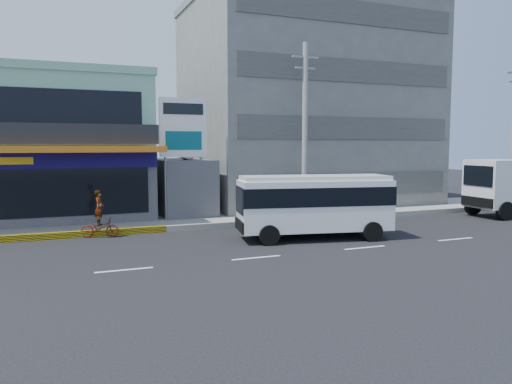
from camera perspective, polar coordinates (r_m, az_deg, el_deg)
ground at (r=19.46m, az=0.04°, el=-7.54°), size 120.00×120.00×0.00m
sidewalk at (r=29.97m, az=1.93°, el=-2.68°), size 70.00×5.00×0.30m
shop_building at (r=31.48m, az=-23.87°, el=4.28°), size 12.40×11.70×8.00m
concrete_building at (r=36.92m, az=5.56°, el=9.47°), size 16.00×12.00×14.00m
gap_structure at (r=30.52m, az=-8.61°, el=0.43°), size 3.00×6.00×3.50m
satellite_dish at (r=29.45m, az=-8.19°, el=3.82°), size 1.50×1.50×0.15m
billboard at (r=27.57m, az=-8.31°, el=6.52°), size 2.60×0.18×6.90m
utility_pole_near at (r=28.24m, az=5.60°, el=6.98°), size 1.60×0.30×10.00m
minibus at (r=23.21m, az=6.72°, el=-1.07°), size 7.35×3.58×2.95m
sedan at (r=24.56m, az=4.39°, el=-2.93°), size 4.76×1.98×1.61m
motorcycle_rider at (r=24.68m, az=-17.44°, el=-3.28°), size 1.85×1.07×2.25m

